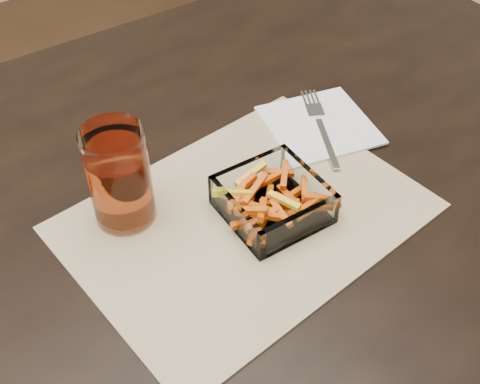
# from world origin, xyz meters

# --- Properties ---
(dining_table) EXTENTS (1.60, 0.90, 0.75)m
(dining_table) POSITION_xyz_m (0.00, 0.00, 0.66)
(dining_table) COLOR black
(dining_table) RESTS_ON ground
(placemat) EXTENTS (0.48, 0.37, 0.00)m
(placemat) POSITION_xyz_m (0.06, -0.11, 0.75)
(placemat) COLOR tan
(placemat) RESTS_ON dining_table
(glass_bowl) EXTENTS (0.13, 0.13, 0.05)m
(glass_bowl) POSITION_xyz_m (0.09, -0.12, 0.77)
(glass_bowl) COLOR white
(glass_bowl) RESTS_ON placemat
(tumbler) EXTENTS (0.08, 0.08, 0.14)m
(tumbler) POSITION_xyz_m (-0.07, -0.02, 0.82)
(tumbler) COLOR white
(tumbler) RESTS_ON placemat
(napkin) EXTENTS (0.19, 0.19, 0.00)m
(napkin) POSITION_xyz_m (0.27, -0.02, 0.76)
(napkin) COLOR white
(napkin) RESTS_ON placemat
(fork) EXTENTS (0.10, 0.18, 0.00)m
(fork) POSITION_xyz_m (0.27, -0.02, 0.76)
(fork) COLOR silver
(fork) RESTS_ON napkin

